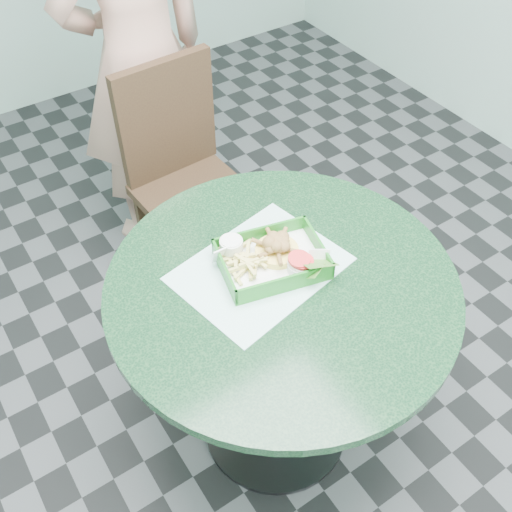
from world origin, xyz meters
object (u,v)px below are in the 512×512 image
dining_chair (183,169)px  crab_sandwich (274,250)px  cafe_table (280,326)px  diner_person (137,35)px  food_basket (272,267)px  sauce_ramekin (229,257)px

dining_chair → crab_sandwich: (-0.11, -0.75, 0.27)m
cafe_table → diner_person: diner_person is taller
dining_chair → diner_person: size_ratio=0.50×
cafe_table → food_basket: bearing=82.1°
cafe_table → sauce_ramekin: bearing=122.8°
food_basket → crab_sandwich: 0.05m
cafe_table → sauce_ramekin: sauce_ramekin is taller
dining_chair → cafe_table: bearing=-102.6°
crab_sandwich → diner_person: bearing=83.2°
diner_person → dining_chair: bearing=81.7°
diner_person → food_basket: (-0.15, -1.07, -0.17)m
food_basket → sauce_ramekin: size_ratio=4.32×
cafe_table → food_basket: (0.01, 0.06, 0.19)m
crab_sandwich → sauce_ramekin: 0.12m
cafe_table → dining_chair: size_ratio=1.00×
cafe_table → dining_chair: bearing=80.2°
food_basket → sauce_ramekin: bearing=143.2°
dining_chair → crab_sandwich: dining_chair is taller
cafe_table → crab_sandwich: 0.24m
cafe_table → crab_sandwich: crab_sandwich is taller
food_basket → crab_sandwich: crab_sandwich is taller
diner_person → crab_sandwich: size_ratio=16.07×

